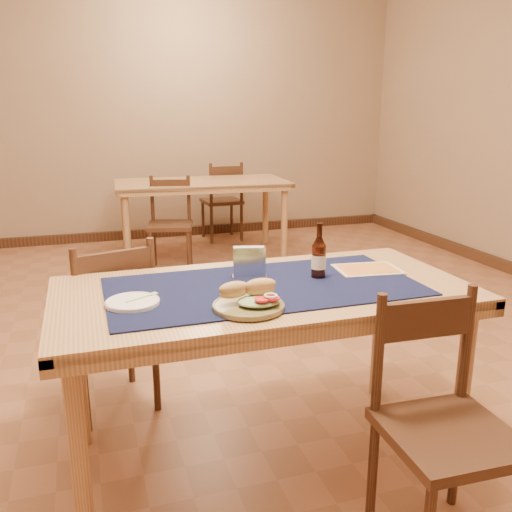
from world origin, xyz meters
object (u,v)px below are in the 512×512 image
object	(u,v)px
chair_main_far	(109,323)
napkin_holder	(249,263)
chair_main_near	(443,423)
beer_bottle	(319,257)
main_table	(264,307)
sandwich_plate	(251,301)
back_table	(202,189)

from	to	relation	value
chair_main_far	napkin_holder	xyz separation A→B (m)	(0.56, -0.45, 0.37)
chair_main_far	chair_main_near	bearing A→B (deg)	-50.72
beer_bottle	main_table	bearing A→B (deg)	-170.73
beer_bottle	chair_main_far	bearing A→B (deg)	146.63
napkin_holder	chair_main_far	bearing A→B (deg)	141.07
chair_main_far	napkin_holder	distance (m)	0.80
chair_main_far	napkin_holder	world-z (taller)	napkin_holder
main_table	chair_main_near	world-z (taller)	chair_main_near
chair_main_near	napkin_holder	bearing A→B (deg)	119.44
chair_main_near	sandwich_plate	bearing A→B (deg)	143.16
main_table	beer_bottle	distance (m)	0.30
main_table	chair_main_far	distance (m)	0.85
main_table	back_table	size ratio (longest dim) A/B	0.94
chair_main_far	beer_bottle	xyz separation A→B (m)	(0.82, -0.54, 0.39)
chair_main_far	napkin_holder	bearing A→B (deg)	-38.93
beer_bottle	napkin_holder	world-z (taller)	beer_bottle
back_table	napkin_holder	world-z (taller)	napkin_holder
beer_bottle	napkin_holder	bearing A→B (deg)	160.86
main_table	beer_bottle	xyz separation A→B (m)	(0.25, 0.04, 0.17)
main_table	napkin_holder	distance (m)	0.20
chair_main_far	sandwich_plate	distance (m)	0.98
main_table	back_table	bearing A→B (deg)	81.76
main_table	sandwich_plate	size ratio (longest dim) A/B	6.39
back_table	chair_main_far	size ratio (longest dim) A/B	1.97
main_table	back_table	distance (m)	3.36
back_table	napkin_holder	size ratio (longest dim) A/B	11.38
main_table	sandwich_plate	xyz separation A→B (m)	(-0.12, -0.22, 0.11)
chair_main_far	chair_main_near	size ratio (longest dim) A/B	1.02
chair_main_near	main_table	bearing A→B (deg)	123.35
back_table	sandwich_plate	bearing A→B (deg)	-99.67
chair_main_near	sandwich_plate	xyz separation A→B (m)	(-0.53, 0.39, 0.34)
chair_main_far	chair_main_near	world-z (taller)	chair_main_far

